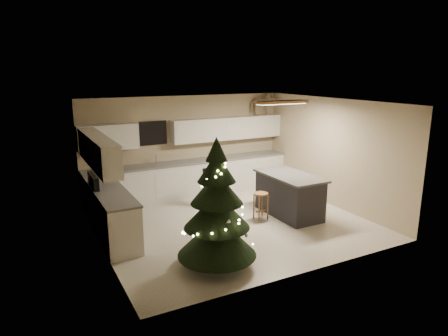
{
  "coord_description": "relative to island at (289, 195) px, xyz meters",
  "views": [
    {
      "loc": [
        -3.93,
        -7.15,
        3.22
      ],
      "look_at": [
        0.0,
        0.35,
        1.15
      ],
      "focal_mm": 32.0,
      "sensor_mm": 36.0,
      "label": 1
    }
  ],
  "objects": [
    {
      "name": "toddler",
      "position": [
        -1.4,
        1.41,
        -0.0
      ],
      "size": [
        0.42,
        0.37,
        0.96
      ],
      "primitive_type": "imported",
      "rotation": [
        0.0,
        0.0,
        0.5
      ],
      "color": "black",
      "rests_on": "ground_plane"
    },
    {
      "name": "rocking_horse",
      "position": [
        0.84,
        2.49,
        1.83
      ],
      "size": [
        0.73,
        0.41,
        0.61
      ],
      "rotation": [
        0.0,
        0.0,
        1.43
      ],
      "color": "olive",
      "rests_on": "cabinetry"
    },
    {
      "name": "cabinetry",
      "position": [
        -2.31,
        1.81,
        0.28
      ],
      "size": [
        5.5,
        3.2,
        2.0
      ],
      "color": "silver",
      "rests_on": "ground_plane"
    },
    {
      "name": "ground_plane",
      "position": [
        -1.4,
        0.17,
        -0.48
      ],
      "size": [
        5.5,
        5.5,
        0.0
      ],
      "primitive_type": "plane",
      "color": "beige"
    },
    {
      "name": "room_shell",
      "position": [
        -1.38,
        0.17,
        1.27
      ],
      "size": [
        5.52,
        5.02,
        2.61
      ],
      "color": "tan",
      "rests_on": "ground_plane"
    },
    {
      "name": "bar_stool",
      "position": [
        -0.72,
        0.06,
        -0.02
      ],
      "size": [
        0.32,
        0.32,
        0.6
      ],
      "rotation": [
        0.0,
        0.0,
        -0.18
      ],
      "color": "olive",
      "rests_on": "ground_plane"
    },
    {
      "name": "christmas_tree",
      "position": [
        -2.56,
        -1.43,
        0.43
      ],
      "size": [
        1.39,
        1.34,
        2.21
      ],
      "rotation": [
        0.0,
        0.0,
        0.17
      ],
      "color": "#3F2816",
      "rests_on": "ground_plane"
    },
    {
      "name": "island",
      "position": [
        0.0,
        0.0,
        0.0
      ],
      "size": [
        0.9,
        1.7,
        0.95
      ],
      "color": "black",
      "rests_on": "ground_plane"
    }
  ]
}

